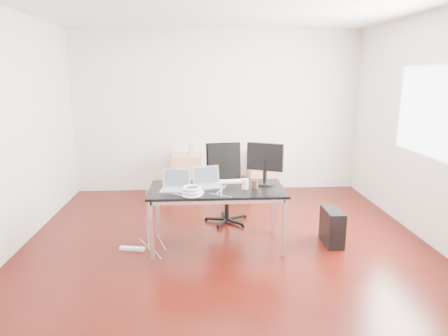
{
  "coord_description": "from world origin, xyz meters",
  "views": [
    {
      "loc": [
        -0.31,
        -4.53,
        2.05
      ],
      "look_at": [
        0.0,
        0.55,
        0.85
      ],
      "focal_mm": 32.0,
      "sensor_mm": 36.0,
      "label": 1
    }
  ],
  "objects": [
    {
      "name": "monitor",
      "position": [
        0.48,
        0.18,
        1.01
      ],
      "size": [
        0.43,
        0.26,
        0.51
      ],
      "rotation": [
        0.0,
        0.0,
        -0.43
      ],
      "color": "black",
      "rests_on": "desk"
    },
    {
      "name": "wastebasket",
      "position": [
        0.22,
        2.25,
        0.14
      ],
      "size": [
        0.28,
        0.28,
        0.28
      ],
      "primitive_type": "cylinder",
      "rotation": [
        0.0,
        0.0,
        0.18
      ],
      "color": "black",
      "rests_on": "ground"
    },
    {
      "name": "cup_brown",
      "position": [
        0.33,
        -0.02,
        0.78
      ],
      "size": [
        0.1,
        0.1,
        0.1
      ],
      "primitive_type": "cylinder",
      "rotation": [
        0.0,
        0.0,
        0.41
      ],
      "color": "#512C1B",
      "rests_on": "desk"
    },
    {
      "name": "keyboard",
      "position": [
        0.06,
        0.27,
        0.74
      ],
      "size": [
        0.45,
        0.19,
        0.02
      ],
      "primitive_type": "cube",
      "rotation": [
        0.0,
        0.0,
        0.11
      ],
      "color": "white",
      "rests_on": "desk"
    },
    {
      "name": "office_chair",
      "position": [
        0.04,
        0.89,
        0.61
      ],
      "size": [
        0.54,
        0.56,
        1.08
      ],
      "rotation": [
        0.0,
        0.0,
        0.14
      ],
      "color": "black",
      "rests_on": "ground"
    },
    {
      "name": "power_strip",
      "position": [
        -1.14,
        -0.06,
        0.02
      ],
      "size": [
        0.31,
        0.12,
        0.04
      ],
      "primitive_type": "cube",
      "rotation": [
        0.0,
        0.0,
        -0.19
      ],
      "color": "white",
      "rests_on": "ground"
    },
    {
      "name": "cable_coil",
      "position": [
        -0.41,
        -0.27,
        0.78
      ],
      "size": [
        0.24,
        0.24,
        0.11
      ],
      "rotation": [
        0.0,
        0.0,
        0.36
      ],
      "color": "white",
      "rests_on": "desk"
    },
    {
      "name": "laptop_left",
      "position": [
        -0.6,
        -0.02,
        0.79
      ],
      "size": [
        0.36,
        0.29,
        0.23
      ],
      "rotation": [
        0.0,
        0.0,
        -0.12
      ],
      "color": "silver",
      "rests_on": "desk"
    },
    {
      "name": "room_shell",
      "position": [
        0.04,
        0.0,
        1.4
      ],
      "size": [
        5.0,
        5.0,
        5.0
      ],
      "color": "#350A06",
      "rests_on": "ground"
    },
    {
      "name": "laptop_right",
      "position": [
        -0.22,
        0.1,
        0.79
      ],
      "size": [
        0.39,
        0.33,
        0.23
      ],
      "rotation": [
        0.0,
        0.0,
        0.28
      ],
      "color": "silver",
      "rests_on": "desk"
    },
    {
      "name": "filing_cabinet_right",
      "position": [
        0.8,
        2.23,
        0.35
      ],
      "size": [
        0.5,
        0.5,
        0.7
      ],
      "primitive_type": "cube",
      "color": "tan",
      "rests_on": "ground"
    },
    {
      "name": "speaker",
      "position": [
        -0.45,
        2.17,
        0.79
      ],
      "size": [
        0.1,
        0.09,
        0.18
      ],
      "primitive_type": "cube",
      "rotation": [
        0.0,
        0.0,
        0.17
      ],
      "color": "#9E9E9E",
      "rests_on": "filing_cabinet_left"
    },
    {
      "name": "desk",
      "position": [
        -0.12,
        0.02,
        0.68
      ],
      "size": [
        1.6,
        0.8,
        0.73
      ],
      "color": "black",
      "rests_on": "ground"
    },
    {
      "name": "cup_white",
      "position": [
        0.21,
        -0.03,
        0.79
      ],
      "size": [
        0.1,
        0.1,
        0.12
      ],
      "primitive_type": "cylinder",
      "rotation": [
        0.0,
        0.0,
        -0.34
      ],
      "color": "white",
      "rests_on": "desk"
    },
    {
      "name": "navy_garment",
      "position": [
        0.84,
        2.22,
        0.74
      ],
      "size": [
        0.33,
        0.28,
        0.09
      ],
      "primitive_type": "cube",
      "rotation": [
        0.0,
        0.0,
        0.15
      ],
      "color": "black",
      "rests_on": "filing_cabinet_right"
    },
    {
      "name": "power_adapter",
      "position": [
        -0.32,
        -0.2,
        0.74
      ],
      "size": [
        0.09,
        0.09,
        0.03
      ],
      "primitive_type": "cube",
      "rotation": [
        0.0,
        0.0,
        -0.31
      ],
      "color": "white",
      "rests_on": "desk"
    },
    {
      "name": "filing_cabinet_left",
      "position": [
        -0.54,
        2.23,
        0.35
      ],
      "size": [
        0.5,
        0.5,
        0.7
      ],
      "primitive_type": "cube",
      "color": "tan",
      "rests_on": "ground"
    },
    {
      "name": "pc_tower",
      "position": [
        1.3,
        -0.0,
        0.22
      ],
      "size": [
        0.21,
        0.45,
        0.44
      ],
      "primitive_type": "cube",
      "rotation": [
        0.0,
        0.0,
        -0.02
      ],
      "color": "black",
      "rests_on": "ground"
    }
  ]
}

